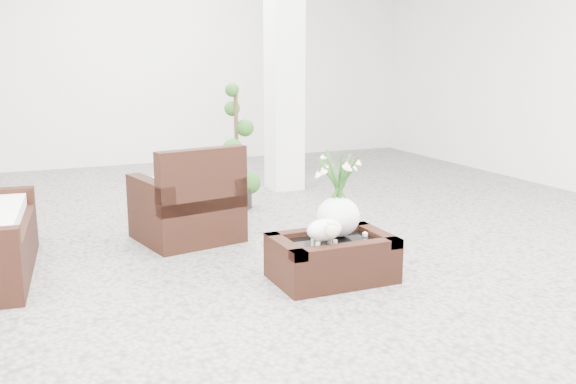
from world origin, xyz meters
name	(u,v)px	position (x,y,z in m)	size (l,w,h in m)	color
ground	(283,262)	(0.00, 0.00, 0.00)	(11.00, 11.00, 0.00)	gray
column	(284,51)	(1.20, 2.80, 1.75)	(0.40, 0.40, 3.50)	white
coffee_table	(332,260)	(0.17, -0.56, 0.16)	(0.90, 0.60, 0.31)	black
sheep_figurine	(324,232)	(0.05, -0.66, 0.42)	(0.28, 0.23, 0.21)	white
planter_narcissus	(339,186)	(0.27, -0.46, 0.71)	(0.44, 0.44, 0.80)	white
tealight	(365,234)	(0.47, -0.54, 0.33)	(0.04, 0.04, 0.03)	white
armchair	(186,192)	(-0.57, 0.98, 0.45)	(0.85, 0.81, 0.90)	black
topiary	(237,148)	(0.28, 2.00, 0.69)	(0.37, 0.37, 1.38)	#214A18
shopper	(281,116)	(1.63, 3.93, 0.83)	(0.61, 0.40, 1.67)	navy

